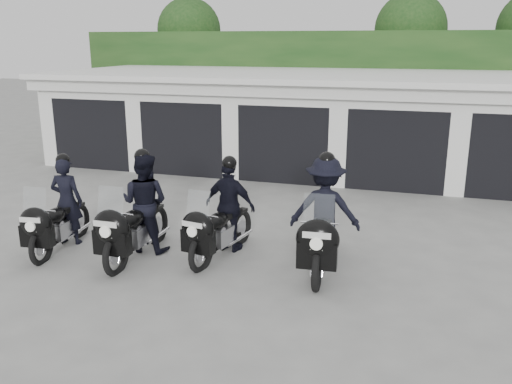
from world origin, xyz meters
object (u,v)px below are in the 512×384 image
(police_bike_d, at_px, (324,218))
(police_bike_a, at_px, (60,212))
(police_bike_b, at_px, (140,210))
(police_bike_c, at_px, (225,213))

(police_bike_d, bearing_deg, police_bike_a, -177.10)
(police_bike_a, xyz_separation_m, police_bike_b, (1.64, 0.19, 0.12))
(police_bike_c, distance_m, police_bike_d, 1.88)
(police_bike_a, xyz_separation_m, police_bike_c, (3.17, 0.68, 0.07))
(police_bike_d, bearing_deg, police_bike_c, 174.92)
(police_bike_a, height_order, police_bike_b, police_bike_b)
(police_bike_c, relative_size, police_bike_d, 0.90)
(police_bike_b, distance_m, police_bike_c, 1.61)
(police_bike_c, bearing_deg, police_bike_d, 9.87)
(police_bike_b, height_order, police_bike_d, police_bike_d)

